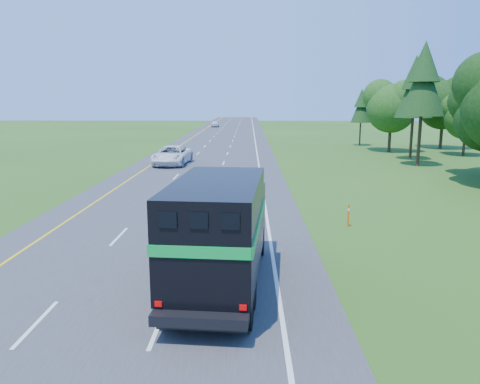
# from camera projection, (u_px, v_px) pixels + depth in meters

# --- Properties ---
(road) EXTENTS (15.00, 260.00, 0.04)m
(road) POSITION_uv_depth(u_px,v_px,m) (209.00, 160.00, 52.11)
(road) COLOR #38383A
(road) RESTS_ON ground
(lane_markings) EXTENTS (11.15, 260.00, 0.01)m
(lane_markings) POSITION_uv_depth(u_px,v_px,m) (209.00, 159.00, 52.11)
(lane_markings) COLOR yellow
(lane_markings) RESTS_ON road
(horse_truck) EXTENTS (3.44, 9.07, 3.94)m
(horse_truck) POSITION_uv_depth(u_px,v_px,m) (220.00, 229.00, 16.27)
(horse_truck) COLOR black
(horse_truck) RESTS_ON road
(white_suv) EXTENTS (3.67, 7.07, 1.90)m
(white_suv) POSITION_uv_depth(u_px,v_px,m) (172.00, 155.00, 47.85)
(white_suv) COLOR white
(white_suv) RESTS_ON road
(far_car) EXTENTS (1.80, 4.28, 1.45)m
(far_car) POSITION_uv_depth(u_px,v_px,m) (215.00, 124.00, 114.36)
(far_car) COLOR silver
(far_car) RESTS_ON road
(delineator) EXTENTS (0.10, 0.05, 1.19)m
(delineator) POSITION_uv_depth(u_px,v_px,m) (348.00, 215.00, 24.49)
(delineator) COLOR #FA520D
(delineator) RESTS_ON ground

